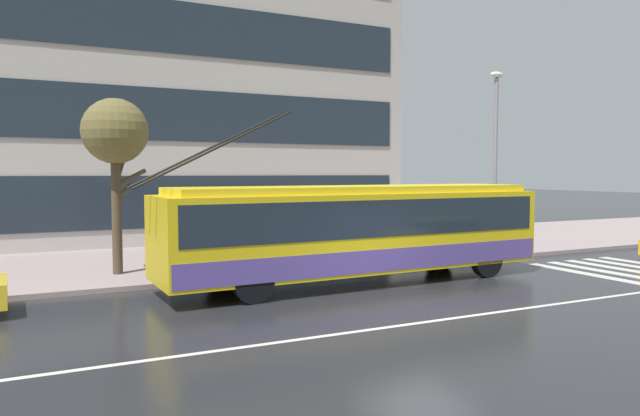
% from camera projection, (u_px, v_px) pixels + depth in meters
% --- Properties ---
extents(ground_plane, '(160.00, 160.00, 0.00)m').
position_uv_depth(ground_plane, '(417.00, 307.00, 13.76)').
color(ground_plane, '#25262A').
extents(sidewalk_slab, '(80.00, 10.00, 0.14)m').
position_uv_depth(sidewalk_slab, '(266.00, 253.00, 22.70)').
color(sidewalk_slab, gray).
rests_on(sidewalk_slab, ground_plane).
extents(crosswalk_stripe_edge_near, '(0.44, 4.40, 0.01)m').
position_uv_depth(crosswalk_stripe_edge_near, '(585.00, 273.00, 18.40)').
color(crosswalk_stripe_edge_near, beige).
rests_on(crosswalk_stripe_edge_near, ground_plane).
extents(crosswalk_stripe_inner_a, '(0.44, 4.40, 0.01)m').
position_uv_depth(crosswalk_stripe_inner_a, '(605.00, 271.00, 18.80)').
color(crosswalk_stripe_inner_a, beige).
rests_on(crosswalk_stripe_inner_a, ground_plane).
extents(crosswalk_stripe_center, '(0.44, 4.40, 0.01)m').
position_uv_depth(crosswalk_stripe_center, '(623.00, 269.00, 19.19)').
color(crosswalk_stripe_center, beige).
rests_on(crosswalk_stripe_center, ground_plane).
extents(lane_centre_line, '(72.00, 0.14, 0.01)m').
position_uv_depth(lane_centre_line, '(449.00, 319.00, 12.68)').
color(lane_centre_line, silver).
rests_on(lane_centre_line, ground_plane).
extents(trolleybus, '(12.23, 2.97, 4.81)m').
position_uv_depth(trolleybus, '(359.00, 229.00, 16.85)').
color(trolleybus, yellow).
rests_on(trolleybus, ground_plane).
extents(pedestrian_at_shelter, '(0.37, 0.37, 1.65)m').
position_uv_depth(pedestrian_at_shelter, '(212.00, 239.00, 18.06)').
color(pedestrian_at_shelter, black).
rests_on(pedestrian_at_shelter, sidewalk_slab).
extents(pedestrian_approaching_curb, '(0.38, 0.38, 1.62)m').
position_uv_depth(pedestrian_approaching_curb, '(167.00, 241.00, 17.78)').
color(pedestrian_approaching_curb, '#4D4F4F').
rests_on(pedestrian_approaching_curb, sidewalk_slab).
extents(street_lamp, '(0.60, 0.32, 6.93)m').
position_uv_depth(street_lamp, '(495.00, 146.00, 22.49)').
color(street_lamp, gray).
rests_on(street_lamp, sidewalk_slab).
extents(street_tree_bare, '(1.95, 2.04, 5.26)m').
position_uv_depth(street_tree_bare, '(115.00, 135.00, 17.30)').
color(street_tree_bare, brown).
rests_on(street_tree_bare, sidewalk_slab).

